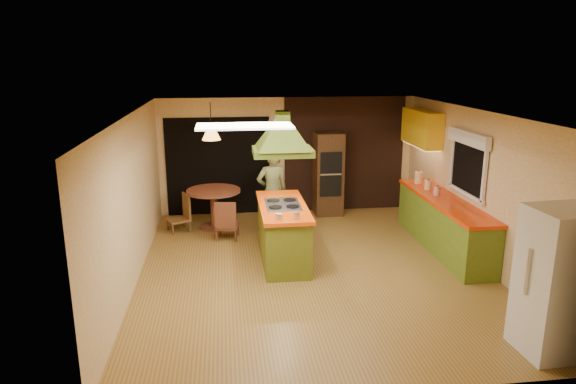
{
  "coord_description": "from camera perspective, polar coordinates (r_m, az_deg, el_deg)",
  "views": [
    {
      "loc": [
        -1.36,
        -7.62,
        3.32
      ],
      "look_at": [
        -0.33,
        0.55,
        1.15
      ],
      "focal_mm": 32.0,
      "sensor_mm": 36.0,
      "label": 1
    }
  ],
  "objects": [
    {
      "name": "window_right",
      "position": [
        9.12,
        19.42,
        4.15
      ],
      "size": [
        0.12,
        1.35,
        1.06
      ],
      "color": "black",
      "rests_on": "room_walls"
    },
    {
      "name": "ceiling_plane",
      "position": [
        7.78,
        2.97,
        8.7
      ],
      "size": [
        6.5,
        6.5,
        0.0
      ],
      "primitive_type": "plane",
      "rotation": [
        3.14,
        0.0,
        0.0
      ],
      "color": "silver",
      "rests_on": "room_walls"
    },
    {
      "name": "man",
      "position": [
        9.74,
        -1.77,
        0.01
      ],
      "size": [
        0.69,
        0.53,
        1.68
      ],
      "primitive_type": "imported",
      "rotation": [
        0.0,
        0.0,
        3.37
      ],
      "color": "#596033",
      "rests_on": "ground"
    },
    {
      "name": "brick_panel",
      "position": [
        11.35,
        6.26,
        4.18
      ],
      "size": [
        2.64,
        0.03,
        2.5
      ],
      "primitive_type": "cube",
      "color": "#381E14",
      "rests_on": "ground"
    },
    {
      "name": "kitchen_island",
      "position": [
        8.6,
        -0.58,
        -4.47
      ],
      "size": [
        0.78,
        1.93,
        0.98
      ],
      "rotation": [
        0.0,
        0.0,
        -0.0
      ],
      "color": "olive",
      "rests_on": "ground"
    },
    {
      "name": "right_counter",
      "position": [
        9.5,
        16.89,
        -3.4
      ],
      "size": [
        0.62,
        3.05,
        0.92
      ],
      "color": "olive",
      "rests_on": "ground"
    },
    {
      "name": "pendant_lamp",
      "position": [
        9.98,
        -8.53,
        6.43
      ],
      "size": [
        0.47,
        0.47,
        0.23
      ],
      "primitive_type": "cone",
      "rotation": [
        0.0,
        0.0,
        0.41
      ],
      "color": "#FF9E3F",
      "rests_on": "ceiling_plane"
    },
    {
      "name": "chair_near",
      "position": [
        9.68,
        -6.78,
        -3.02
      ],
      "size": [
        0.48,
        0.48,
        0.76
      ],
      "primitive_type": null,
      "rotation": [
        0.0,
        0.0,
        2.98
      ],
      "color": "brown",
      "rests_on": "ground"
    },
    {
      "name": "chair_left",
      "position": [
        10.25,
        -12.13,
        -2.31
      ],
      "size": [
        0.53,
        0.53,
        0.73
      ],
      "primitive_type": null,
      "rotation": [
        0.0,
        0.0,
        -1.17
      ],
      "color": "brown",
      "rests_on": "ground"
    },
    {
      "name": "upper_cabinets",
      "position": [
        10.66,
        14.63,
        6.92
      ],
      "size": [
        0.34,
        1.4,
        0.7
      ],
      "primitive_type": "cube",
      "color": "yellow",
      "rests_on": "room_walls"
    },
    {
      "name": "range_hood",
      "position": [
        8.19,
        -0.61,
        7.29
      ],
      "size": [
        0.96,
        0.69,
        0.78
      ],
      "rotation": [
        0.0,
        0.0,
        -0.01
      ],
      "color": "#4C6318",
      "rests_on": "ceiling_plane"
    },
    {
      "name": "refrigerator",
      "position": [
        6.61,
        27.74,
        -8.86
      ],
      "size": [
        0.75,
        0.71,
        1.73
      ],
      "primitive_type": "cube",
      "rotation": [
        0.0,
        0.0,
        0.06
      ],
      "color": "white",
      "rests_on": "ground"
    },
    {
      "name": "canister_small",
      "position": [
        9.57,
        16.22,
        0.12
      ],
      "size": [
        0.15,
        0.15,
        0.16
      ],
      "primitive_type": "cylinder",
      "rotation": [
        0.0,
        0.0,
        -0.4
      ],
      "color": "beige",
      "rests_on": "right_counter"
    },
    {
      "name": "wall_oven",
      "position": [
        11.06,
        4.47,
        2.05
      ],
      "size": [
        0.6,
        0.61,
        1.78
      ],
      "rotation": [
        0.0,
        0.0,
        0.02
      ],
      "color": "#4C2E18",
      "rests_on": "ground"
    },
    {
      "name": "ground",
      "position": [
        8.42,
        2.74,
        -8.47
      ],
      "size": [
        6.5,
        6.5,
        0.0
      ],
      "primitive_type": "plane",
      "color": "olive",
      "rests_on": "ground"
    },
    {
      "name": "canister_large",
      "position": [
        10.36,
        14.3,
        1.56
      ],
      "size": [
        0.2,
        0.2,
        0.23
      ],
      "primitive_type": "cylinder",
      "rotation": [
        0.0,
        0.0,
        -0.35
      ],
      "color": "#FFF2CD",
      "rests_on": "right_counter"
    },
    {
      "name": "nook_opening",
      "position": [
        11.08,
        -7.75,
        2.82
      ],
      "size": [
        2.2,
        0.03,
        2.1
      ],
      "primitive_type": "cube",
      "color": "black",
      "rests_on": "ground"
    },
    {
      "name": "canister_medium",
      "position": [
        9.93,
        15.3,
        0.77
      ],
      "size": [
        0.13,
        0.13,
        0.17
      ],
      "primitive_type": "cylinder",
      "rotation": [
        0.0,
        0.0,
        0.0
      ],
      "color": "beige",
      "rests_on": "right_counter"
    },
    {
      "name": "room_walls",
      "position": [
        8.01,
        2.85,
        -0.22
      ],
      "size": [
        5.5,
        6.5,
        6.5
      ],
      "color": "beige",
      "rests_on": "ground"
    },
    {
      "name": "fluor_panel",
      "position": [
        6.48,
        -4.85,
        7.31
      ],
      "size": [
        1.2,
        0.6,
        0.03
      ],
      "primitive_type": "cube",
      "color": "white",
      "rests_on": "ceiling_plane"
    },
    {
      "name": "dining_table",
      "position": [
        10.25,
        -8.24,
        -1.0
      ],
      "size": [
        1.06,
        1.06,
        0.79
      ],
      "rotation": [
        0.0,
        0.0,
        -0.02
      ],
      "color": "brown",
      "rests_on": "ground"
    }
  ]
}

